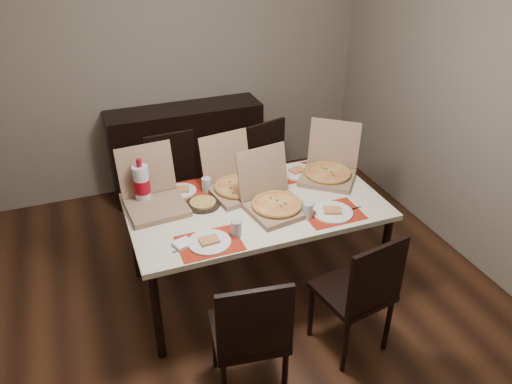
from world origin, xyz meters
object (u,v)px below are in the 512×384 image
Objects in this scene: dining_table at (256,212)px; chair_near_left at (251,333)px; chair_far_right at (273,169)px; dip_bowl at (258,187)px; chair_near_right at (361,291)px; pizza_box_center at (274,201)px; soda_bottle at (142,185)px; sideboard at (187,150)px; chair_far_left at (176,183)px.

dining_table is 1.02m from chair_near_left.
chair_far_right reaches higher than dip_bowl.
chair_far_right is at bearing 60.07° from dining_table.
pizza_box_center is (-0.29, 0.74, 0.30)m from chair_near_right.
dip_bowl is 0.34× the size of soda_bottle.
dip_bowl is at bearing -82.39° from sideboard.
pizza_box_center is at bearing -83.31° from sideboard.
sideboard is at bearing 65.00° from soda_bottle.
dining_table is 0.94m from chair_near_right.
dip_bowl is (0.20, -1.47, 0.31)m from sideboard.
chair_far_left and chair_far_right have the same top height.
chair_near_right is (0.38, -0.84, -0.17)m from dining_table.
sideboard is 1.61× the size of chair_far_left.
dip_bowl is at bearing -121.53° from chair_far_right.
chair_far_left is (-0.77, 1.77, 0.00)m from chair_near_right.
chair_near_right is 7.85× the size of dip_bowl.
dining_table is 3.65× the size of pizza_box_center.
dining_table is at bearing 133.67° from pizza_box_center.
chair_far_left reaches higher than dip_bowl.
pizza_box_center reaches higher than chair_far_right.
soda_bottle is at bearing 154.15° from pizza_box_center.
chair_far_left is (-0.00, 1.85, 0.00)m from chair_near_left.
sideboard is 1.61× the size of chair_near_left.
chair_far_right is at bearing -53.02° from sideboard.
chair_near_right is at bearing -45.44° from soda_bottle.
chair_far_left is 0.91m from dip_bowl.
pizza_box_center is at bearing 111.20° from chair_near_right.
soda_bottle is (-0.83, 0.11, 0.13)m from dip_bowl.
sideboard is at bearing 83.92° from chair_near_left.
dining_table is at bearing -119.93° from chair_far_right.
chair_far_right is 1.88× the size of pizza_box_center.
chair_near_right is (0.49, -2.51, 0.06)m from sideboard.
chair_far_right reaches higher than sideboard.
chair_near_right is 1.71m from chair_far_right.
soda_bottle is at bearing 134.56° from chair_near_right.
dining_table is at bearing -67.31° from chair_far_left.
soda_bottle is (-0.84, 0.41, 0.09)m from pizza_box_center.
chair_near_left reaches higher than dining_table.
pizza_box_center is (-0.40, -0.96, 0.30)m from chair_far_right.
soda_bottle is at bearing 106.22° from chair_near_left.
chair_far_left is 2.67× the size of soda_bottle.
soda_bottle is at bearing -115.00° from sideboard.
dining_table is 1.94× the size of chair_far_left.
sideboard is 12.67× the size of dip_bowl.
chair_far_left is (-0.39, 0.93, -0.17)m from dining_table.
chair_near_right and chair_far_right have the same top height.
pizza_box_center is at bearing 59.59° from chair_near_left.
soda_bottle is (-1.24, -0.56, 0.39)m from chair_far_right.
soda_bottle reaches higher than chair_far_left.
chair_far_left is 7.85× the size of dip_bowl.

